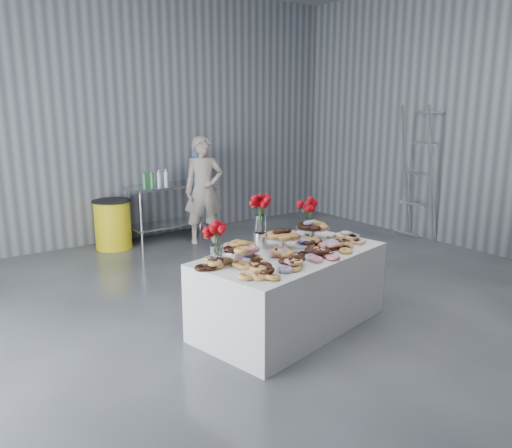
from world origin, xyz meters
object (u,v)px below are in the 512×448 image
at_px(display_table, 291,290).
at_px(stepladder, 418,174).
at_px(water_jug, 198,167).
at_px(trash_barrel, 113,224).
at_px(prep_table, 172,201).
at_px(person, 204,190).

relative_size(display_table, stepladder, 0.88).
bearing_deg(water_jug, trash_barrel, 180.00).
bearing_deg(stepladder, prep_table, 142.77).
height_order(prep_table, person, person).
bearing_deg(display_table, trash_barrel, 96.50).
bearing_deg(water_jug, person, -111.17).
xyz_separation_m(display_table, trash_barrel, (-0.43, 3.74, -0.00)).
xyz_separation_m(person, trash_barrel, (-1.31, 0.52, -0.47)).
bearing_deg(prep_table, display_table, -98.86).
xyz_separation_m(person, stepladder, (2.84, -1.86, 0.24)).
distance_m(trash_barrel, stepladder, 4.84).
xyz_separation_m(display_table, prep_table, (0.58, 3.74, 0.24)).
bearing_deg(stepladder, display_table, -160.03).
height_order(display_table, trash_barrel, display_table).
relative_size(display_table, prep_table, 1.27).
bearing_deg(stepladder, trash_barrel, 150.10).
distance_m(person, trash_barrel, 1.48).
bearing_deg(trash_barrel, display_table, -83.50).
distance_m(water_jug, stepladder, 3.56).
height_order(display_table, person, person).
xyz_separation_m(prep_table, trash_barrel, (-1.01, -0.00, -0.25)).
distance_m(display_table, trash_barrel, 3.76).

